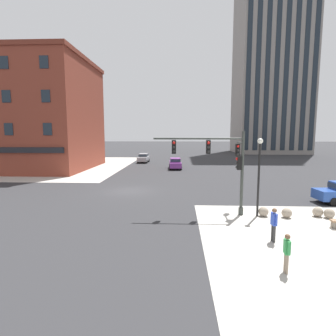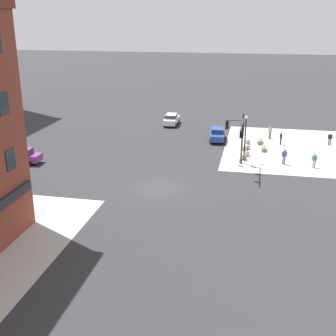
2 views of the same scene
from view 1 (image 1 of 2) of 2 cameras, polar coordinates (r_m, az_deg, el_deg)
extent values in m
plane|color=#2D2D30|center=(26.40, -8.19, -4.75)|extent=(320.00, 320.00, 0.00)
cube|color=#B7B2A8|center=(52.03, -26.04, 0.49)|extent=(32.00, 32.00, 0.02)
cylinder|color=#383D38|center=(19.29, 14.91, -8.65)|extent=(0.32, 0.32, 0.50)
cylinder|color=#383D38|center=(18.77, 15.16, -1.16)|extent=(0.20, 0.20, 5.58)
cylinder|color=#383D38|center=(18.16, 6.27, 6.11)|extent=(5.87, 0.12, 0.12)
cylinder|color=#383D38|center=(19.47, 14.78, 5.10)|extent=(0.11, 1.80, 0.11)
cube|color=black|center=(18.24, 8.38, 4.35)|extent=(0.28, 0.28, 0.90)
sphere|color=red|center=(18.07, 8.45, 5.21)|extent=(0.18, 0.18, 0.18)
sphere|color=#282828|center=(18.08, 8.43, 4.32)|extent=(0.18, 0.18, 0.18)
sphere|color=#282828|center=(18.09, 8.41, 3.44)|extent=(0.18, 0.18, 0.18)
cube|color=black|center=(18.15, 1.24, 4.41)|extent=(0.28, 0.28, 0.90)
sphere|color=red|center=(17.98, 1.24, 5.27)|extent=(0.18, 0.18, 0.18)
sphere|color=#282828|center=(17.99, 1.23, 4.38)|extent=(0.18, 0.18, 0.18)
sphere|color=#282828|center=(18.00, 1.23, 3.49)|extent=(0.18, 0.18, 0.18)
cube|color=black|center=(18.64, 14.63, 1.01)|extent=(0.28, 0.28, 0.90)
sphere|color=red|center=(18.58, 14.18, 1.87)|extent=(0.18, 0.18, 0.18)
sphere|color=#282828|center=(18.61, 14.15, 1.02)|extent=(0.18, 0.18, 0.18)
sphere|color=#282828|center=(18.64, 14.12, 0.16)|extent=(0.18, 0.18, 0.18)
cube|color=black|center=(20.28, 14.25, 3.64)|extent=(0.28, 0.28, 0.90)
sphere|color=red|center=(20.11, 14.37, 4.40)|extent=(0.18, 0.18, 0.18)
sphere|color=#282828|center=(20.12, 14.35, 3.61)|extent=(0.18, 0.18, 0.18)
sphere|color=#282828|center=(20.14, 14.32, 2.81)|extent=(0.18, 0.18, 0.18)
sphere|color=gray|center=(19.34, 19.25, -8.55)|extent=(0.65, 0.65, 0.65)
sphere|color=gray|center=(19.57, 23.48, -8.56)|extent=(0.65, 0.65, 0.65)
sphere|color=gray|center=(20.72, 28.71, -8.00)|extent=(0.65, 0.65, 0.65)
sphere|color=gray|center=(20.69, 30.54, -8.14)|extent=(0.65, 0.65, 0.65)
cube|color=gray|center=(18.80, 31.33, -10.09)|extent=(0.26, 0.42, 0.39)
cylinder|color=#333333|center=(15.08, 21.23, -12.71)|extent=(0.13, 0.13, 0.87)
cylinder|color=#333333|center=(15.23, 20.90, -12.49)|extent=(0.13, 0.13, 0.87)
cube|color=blue|center=(14.93, 21.19, -9.92)|extent=(0.26, 0.37, 0.61)
cylinder|color=blue|center=(14.73, 21.63, -10.05)|extent=(0.09, 0.09, 0.58)
cylinder|color=blue|center=(15.11, 20.78, -9.57)|extent=(0.09, 0.09, 0.58)
sphere|color=brown|center=(14.80, 21.28, -8.24)|extent=(0.23, 0.23, 0.23)
cylinder|color=gray|center=(12.36, 23.25, -17.54)|extent=(0.13, 0.13, 0.78)
cylinder|color=gray|center=(12.20, 23.47, -17.89)|extent=(0.13, 0.13, 0.78)
cube|color=green|center=(12.02, 23.52, -14.81)|extent=(0.23, 0.36, 0.55)
cylinder|color=green|center=(12.22, 23.24, -14.30)|extent=(0.09, 0.09, 0.53)
cylinder|color=green|center=(11.81, 23.83, -15.10)|extent=(0.09, 0.09, 0.53)
sphere|color=brown|center=(11.88, 23.63, -12.96)|extent=(0.21, 0.21, 0.21)
cylinder|color=black|center=(18.81, 18.32, -2.50)|extent=(0.14, 0.14, 4.78)
sphere|color=white|center=(18.56, 18.64, 5.35)|extent=(0.36, 0.36, 0.36)
cube|color=#99999E|center=(51.64, -5.15, 1.93)|extent=(1.87, 4.44, 0.76)
cube|color=#99999E|center=(51.73, -5.13, 2.69)|extent=(1.55, 2.15, 0.60)
cube|color=#232D38|center=(51.73, -5.13, 2.69)|extent=(1.59, 2.24, 0.40)
cylinder|color=black|center=(50.21, -4.44, 1.35)|extent=(0.24, 0.65, 0.64)
cylinder|color=black|center=(50.48, -6.32, 1.36)|extent=(0.24, 0.65, 0.64)
cylinder|color=black|center=(52.89, -4.01, 1.65)|extent=(0.24, 0.65, 0.64)
cylinder|color=black|center=(53.15, -5.80, 1.66)|extent=(0.24, 0.65, 0.64)
cylinder|color=black|center=(24.23, 31.24, -6.05)|extent=(0.65, 0.27, 0.64)
cylinder|color=black|center=(25.61, 29.21, -5.25)|extent=(0.65, 0.27, 0.64)
cube|color=#7A3389|center=(42.19, 1.52, 0.77)|extent=(1.97, 4.48, 0.76)
cube|color=#7A3389|center=(41.97, 1.53, 1.67)|extent=(1.60, 2.18, 0.60)
cube|color=#232D38|center=(41.97, 1.53, 1.67)|extent=(1.64, 2.27, 0.40)
cylinder|color=black|center=(43.58, 0.37, 0.48)|extent=(0.25, 0.65, 0.64)
cylinder|color=black|center=(43.62, 2.57, 0.48)|extent=(0.25, 0.65, 0.64)
cylinder|color=black|center=(40.87, 0.41, 0.02)|extent=(0.25, 0.65, 0.64)
cylinder|color=black|center=(40.92, 2.75, 0.03)|extent=(0.25, 0.65, 0.64)
cube|color=brown|center=(48.00, -27.49, 9.41)|extent=(19.71, 16.56, 15.90)
cube|color=brown|center=(49.13, -28.08, 19.05)|extent=(20.10, 16.89, 0.60)
cube|color=#1E2833|center=(39.54, -30.24, 7.00)|extent=(1.10, 0.08, 1.50)
cube|color=#1E2833|center=(37.12, -23.78, 7.42)|extent=(1.10, 0.08, 1.50)
cube|color=#1E2833|center=(39.79, -30.62, 12.72)|extent=(1.10, 0.08, 1.50)
cube|color=#1E2833|center=(37.39, -24.10, 13.51)|extent=(1.10, 0.08, 1.50)
cube|color=#1E2833|center=(40.43, -31.00, 18.31)|extent=(1.10, 0.08, 1.50)
cube|color=#1E2833|center=(38.07, -24.43, 19.45)|extent=(1.10, 0.08, 1.50)
cube|color=gray|center=(86.30, 20.85, 22.39)|extent=(18.44, 16.27, 57.32)
cube|color=#1E2833|center=(76.68, 16.65, 24.57)|extent=(1.20, 0.10, 55.03)
cube|color=#1E2833|center=(77.22, 18.47, 24.37)|extent=(1.20, 0.10, 55.03)
cube|color=#1E2833|center=(77.83, 20.26, 24.16)|extent=(1.20, 0.10, 55.03)
cube|color=#1E2833|center=(78.49, 22.01, 23.93)|extent=(1.20, 0.10, 55.03)
cube|color=#1E2833|center=(79.22, 23.73, 23.69)|extent=(1.20, 0.10, 55.03)
cube|color=#1E2833|center=(80.01, 25.40, 23.43)|extent=(1.20, 0.10, 55.03)
cube|color=#1E2833|center=(80.85, 27.04, 23.16)|extent=(1.20, 0.10, 55.03)
cube|color=#1E2833|center=(81.75, 28.64, 22.88)|extent=(1.20, 0.10, 55.03)
camera|label=2|loc=(46.82, -67.63, 15.17)|focal=46.97mm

